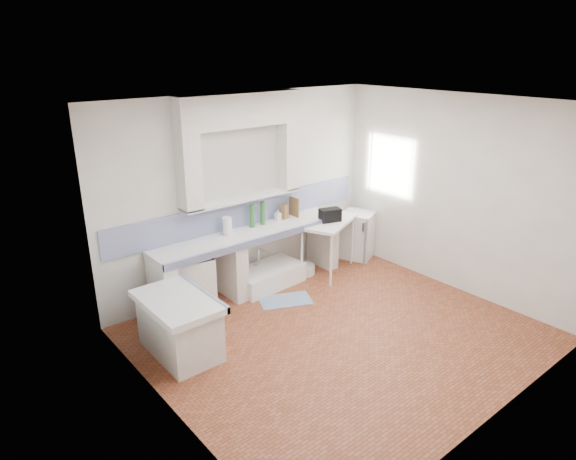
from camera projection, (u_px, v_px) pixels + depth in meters
floor at (339, 334)px, 6.27m from camera, size 4.50×4.50×0.00m
ceiling at (348, 104)px, 5.30m from camera, size 4.50×4.50×0.00m
wall_back at (244, 192)px, 7.24m from camera, size 4.50×0.00×4.50m
wall_front at (509, 290)px, 4.33m from camera, size 4.50×0.00×4.50m
wall_left at (163, 284)px, 4.44m from camera, size 0.00×4.50×4.50m
wall_right at (455, 194)px, 7.13m from camera, size 0.00×4.50×4.50m
alcove_mass at (240, 110)px, 6.68m from camera, size 1.90×0.25×0.45m
window_frame at (397, 164)px, 8.03m from camera, size 0.35×0.86×1.06m
lace_valance at (393, 142)px, 7.82m from camera, size 0.01×0.84×0.24m
counter_slab at (251, 234)px, 7.14m from camera, size 3.00×0.60×0.08m
counter_lip at (263, 240)px, 6.94m from camera, size 3.00×0.04×0.10m
counter_pier_left at (163, 291)px, 6.46m from camera, size 0.20×0.55×0.82m
counter_pier_mid at (232, 270)px, 7.09m from camera, size 0.20×0.55×0.82m
counter_pier_right at (323, 241)px, 8.13m from camera, size 0.20×0.55×0.82m
peninsula_top at (178, 302)px, 5.68m from camera, size 0.70×1.10×0.08m
peninsula_base at (180, 329)px, 5.80m from camera, size 0.60×1.00×0.62m
peninsula_lip at (203, 293)px, 5.87m from camera, size 0.04×1.10×0.10m
backsplash at (245, 212)px, 7.33m from camera, size 4.27×0.03×0.40m
stove at (191, 284)px, 6.71m from camera, size 0.66×0.64×0.79m
sink at (267, 277)px, 7.52m from camera, size 1.11×0.65×0.26m
side_table at (328, 246)px, 7.87m from camera, size 1.18×0.95×0.05m
fridge at (358, 235)px, 8.47m from camera, size 0.67×0.67×0.78m
bucket_red at (253, 282)px, 7.35m from camera, size 0.38×0.38×0.27m
bucket_orange at (277, 278)px, 7.50m from camera, size 0.30×0.30×0.25m
bucket_blue at (290, 272)px, 7.66m from camera, size 0.33×0.33×0.28m
basin_white at (304, 269)px, 7.92m from camera, size 0.44×0.44×0.14m
water_bottle_a at (256, 273)px, 7.60m from camera, size 0.10×0.10×0.29m
water_bottle_b at (261, 272)px, 7.65m from camera, size 0.08×0.08×0.28m
black_bag at (330, 215)px, 7.65m from camera, size 0.35×0.27×0.20m
green_bottle_a at (252, 216)px, 7.26m from camera, size 0.08×0.08×0.34m
green_bottle_b at (263, 213)px, 7.37m from camera, size 0.09×0.09×0.34m
knife_block at (284, 212)px, 7.63m from camera, size 0.13×0.12×0.22m
cutting_board at (294, 207)px, 7.74m from camera, size 0.02×0.22×0.30m
paper_towel at (227, 226)px, 6.97m from camera, size 0.16×0.16×0.26m
soap_bottle at (278, 215)px, 7.57m from camera, size 0.08×0.08×0.18m
rug at (285, 300)px, 7.08m from camera, size 0.83×0.67×0.01m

